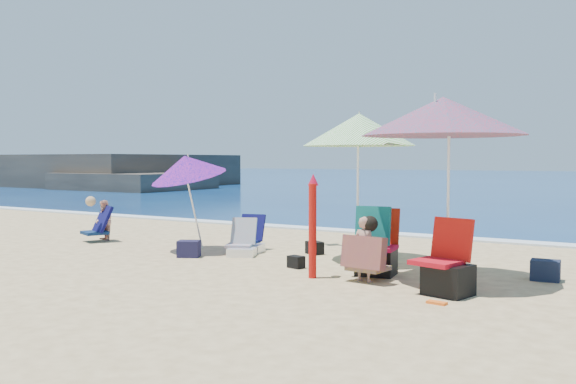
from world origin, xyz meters
The scene contains 18 objects.
ground centered at (0.00, 0.00, 0.00)m, with size 120.00×120.00×0.00m.
foam centered at (0.00, 5.10, 0.02)m, with size 120.00×0.50×0.04m.
headland centered at (-27.29, 19.73, 0.57)m, with size 20.50×11.50×2.60m.
umbrella_turquoise centered at (2.27, 0.72, 2.18)m, with size 2.82×2.82×2.47m.
umbrella_striped centered at (0.62, 1.66, 2.08)m, with size 2.10×2.10×2.38m.
umbrella_blue centered at (-2.37, 0.99, 1.49)m, with size 1.68×1.71×1.82m.
furled_umbrella centered at (0.71, 0.00, 0.78)m, with size 0.18×0.22×1.42m.
chair_navy centered at (-1.45, 1.57, 0.17)m, with size 0.70×0.73×0.63m.
chair_rainbow centered at (-1.29, 1.12, 0.16)m, with size 0.69×0.73×0.61m.
camp_chair_left centered at (2.60, -0.09, 0.27)m, with size 0.73×0.66×0.91m.
camp_chair_right centered at (1.36, 0.62, 0.35)m, with size 0.65×0.67×0.98m.
person_center centered at (1.44, 0.11, 0.42)m, with size 0.62×0.53×0.87m.
person_left centered at (-4.71, 1.16, 0.41)m, with size 0.69×0.71×0.90m.
bag_navy_a centered at (-1.91, 0.49, 0.14)m, with size 0.43×0.38×0.27m.
bag_black_a centered at (-0.30, 1.86, 0.11)m, with size 0.36×0.34×0.22m.
bag_navy_b centered at (3.45, 1.45, 0.14)m, with size 0.39×0.30×0.27m.
bag_black_b centered at (0.13, 0.53, 0.09)m, with size 0.27×0.22×0.18m.
orange_item centered at (2.65, -0.62, 0.02)m, with size 0.23×0.13×0.03m.
Camera 1 is at (4.81, -7.31, 1.61)m, focal length 38.65 mm.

